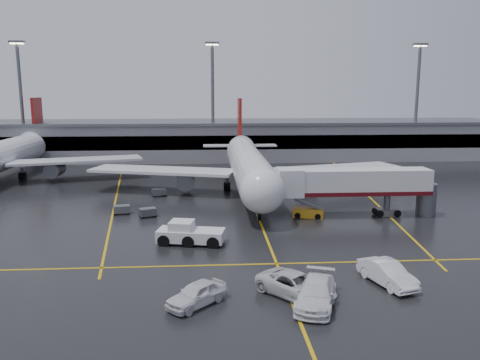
{
  "coord_description": "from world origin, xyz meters",
  "views": [
    {
      "loc": [
        -5.98,
        -62.84,
        15.27
      ],
      "look_at": [
        -2.0,
        -2.0,
        4.0
      ],
      "focal_mm": 36.07,
      "sensor_mm": 36.0,
      "label": 1
    }
  ],
  "objects": [
    {
      "name": "service_van_c",
      "position": [
        8.16,
        -27.19,
        0.94
      ],
      "size": [
        3.6,
        6.03,
        1.88
      ],
      "primitive_type": "imported",
      "rotation": [
        0.0,
        0.0,
        0.3
      ],
      "color": "white",
      "rests_on": "ground"
    },
    {
      "name": "baggage_cart_c",
      "position": [
        -13.35,
        7.32,
        0.63
      ],
      "size": [
        2.32,
        1.9,
        1.12
      ],
      "color": "#595B60",
      "rests_on": "ground"
    },
    {
      "name": "terminal",
      "position": [
        0.0,
        47.93,
        4.32
      ],
      "size": [
        122.0,
        19.0,
        8.6
      ],
      "color": "gray",
      "rests_on": "ground"
    },
    {
      "name": "belt_loader",
      "position": [
        6.17,
        -6.03,
        0.57
      ],
      "size": [
        3.96,
        2.6,
        2.32
      ],
      "color": "gold",
      "rests_on": "ground"
    },
    {
      "name": "light_mast_right",
      "position": [
        40.0,
        42.0,
        14.47
      ],
      "size": [
        3.0,
        1.2,
        25.45
      ],
      "color": "#595B60",
      "rests_on": "ground"
    },
    {
      "name": "baggage_cart_b",
      "position": [
        -17.02,
        -3.0,
        0.63
      ],
      "size": [
        2.19,
        1.61,
        1.12
      ],
      "color": "#595B60",
      "rests_on": "ground"
    },
    {
      "name": "service_van_d",
      "position": [
        -6.97,
        -29.99,
        0.85
      ],
      "size": [
        4.92,
        4.93,
        1.69
      ],
      "primitive_type": "imported",
      "rotation": [
        0.0,
        0.0,
        -0.78
      ],
      "color": "silver",
      "rests_on": "ground"
    },
    {
      "name": "apron_line_stop",
      "position": [
        0.0,
        -22.0,
        0.01
      ],
      "size": [
        60.0,
        0.25,
        0.02
      ],
      "primitive_type": "cube",
      "color": "gold",
      "rests_on": "ground"
    },
    {
      "name": "jet_bridge",
      "position": [
        11.87,
        -6.0,
        3.93
      ],
      "size": [
        19.9,
        3.4,
        6.05
      ],
      "color": "silver",
      "rests_on": "ground"
    },
    {
      "name": "light_mast_mid",
      "position": [
        -5.0,
        42.0,
        14.47
      ],
      "size": [
        3.0,
        1.2,
        25.45
      ],
      "color": "#595B60",
      "rests_on": "ground"
    },
    {
      "name": "apron_line_centre",
      "position": [
        0.0,
        0.0,
        0.01
      ],
      "size": [
        0.25,
        90.0,
        0.02
      ],
      "primitive_type": "cube",
      "color": "gold",
      "rests_on": "ground"
    },
    {
      "name": "apron_line_left",
      "position": [
        -20.0,
        10.0,
        0.01
      ],
      "size": [
        9.99,
        69.35,
        0.02
      ],
      "primitive_type": "cube",
      "rotation": [
        0.0,
        0.0,
        0.14
      ],
      "color": "gold",
      "rests_on": "ground"
    },
    {
      "name": "light_mast_left",
      "position": [
        -45.0,
        42.0,
        14.47
      ],
      "size": [
        3.0,
        1.2,
        25.45
      ],
      "color": "#595B60",
      "rests_on": "ground"
    },
    {
      "name": "baggage_cart_a",
      "position": [
        -13.56,
        -4.68,
        0.63
      ],
      "size": [
        2.34,
        1.95,
        1.12
      ],
      "color": "#595B60",
      "rests_on": "ground"
    },
    {
      "name": "apron_line_right",
      "position": [
        18.0,
        10.0,
        0.01
      ],
      "size": [
        7.57,
        69.64,
        0.02
      ],
      "primitive_type": "cube",
      "rotation": [
        0.0,
        0.0,
        -0.1
      ],
      "color": "gold",
      "rests_on": "ground"
    },
    {
      "name": "service_van_a",
      "position": [
        0.47,
        -29.03,
        0.89
      ],
      "size": [
        6.46,
        6.8,
        1.79
      ],
      "primitive_type": "imported",
      "rotation": [
        0.0,
        0.0,
        0.72
      ],
      "color": "silver",
      "rests_on": "ground"
    },
    {
      "name": "service_van_b",
      "position": [
        1.64,
        -30.56,
        0.93
      ],
      "size": [
        4.55,
        6.88,
        1.85
      ],
      "primitive_type": "imported",
      "rotation": [
        0.0,
        0.0,
        -0.34
      ],
      "color": "white",
      "rests_on": "ground"
    },
    {
      "name": "main_airliner",
      "position": [
        0.0,
        9.7,
        4.21
      ],
      "size": [
        48.8,
        45.6,
        14.1
      ],
      "color": "silver",
      "rests_on": "ground"
    },
    {
      "name": "ground",
      "position": [
        0.0,
        0.0,
        0.0
      ],
      "size": [
        220.0,
        220.0,
        0.0
      ],
      "primitive_type": "plane",
      "color": "black",
      "rests_on": "ground"
    },
    {
      "name": "pushback_tractor",
      "position": [
        -8.08,
        -15.5,
        0.96
      ],
      "size": [
        7.12,
        4.04,
        2.4
      ],
      "color": "silver",
      "rests_on": "ground"
    }
  ]
}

